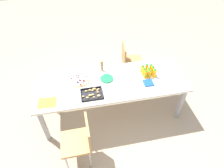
% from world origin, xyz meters
% --- Properties ---
extents(ground_plane, '(12.00, 12.00, 0.00)m').
position_xyz_m(ground_plane, '(0.00, 0.00, 0.00)').
color(ground_plane, tan).
extents(party_table, '(2.38, 0.85, 0.74)m').
position_xyz_m(party_table, '(0.00, 0.00, 0.68)').
color(party_table, silver).
rests_on(party_table, ground_plane).
extents(chair_near_left, '(0.43, 0.43, 0.83)m').
position_xyz_m(chair_near_left, '(-0.52, -0.82, 0.50)').
color(chair_near_left, '#B7844C').
rests_on(chair_near_left, ground_plane).
extents(chair_far_right, '(0.41, 0.41, 0.83)m').
position_xyz_m(chair_far_right, '(0.58, 0.77, 0.50)').
color(chair_far_right, '#B7844C').
rests_on(chair_far_right, ground_plane).
extents(juice_bottle_0, '(0.06, 0.06, 0.14)m').
position_xyz_m(juice_bottle_0, '(-0.69, -0.14, 0.81)').
color(juice_bottle_0, '#FAAC14').
rests_on(juice_bottle_0, party_table).
extents(juice_bottle_1, '(0.05, 0.05, 0.15)m').
position_xyz_m(juice_bottle_1, '(-0.62, -0.14, 0.81)').
color(juice_bottle_1, '#FAAB14').
rests_on(juice_bottle_1, party_table).
extents(juice_bottle_2, '(0.06, 0.06, 0.13)m').
position_xyz_m(juice_bottle_2, '(-0.54, -0.14, 0.80)').
color(juice_bottle_2, '#F9AC14').
rests_on(juice_bottle_2, party_table).
extents(juice_bottle_3, '(0.06, 0.06, 0.15)m').
position_xyz_m(juice_bottle_3, '(-0.69, -0.06, 0.81)').
color(juice_bottle_3, '#FAAF14').
rests_on(juice_bottle_3, party_table).
extents(juice_bottle_4, '(0.05, 0.05, 0.13)m').
position_xyz_m(juice_bottle_4, '(-0.62, -0.06, 0.80)').
color(juice_bottle_4, '#FAAF14').
rests_on(juice_bottle_4, party_table).
extents(juice_bottle_5, '(0.06, 0.06, 0.14)m').
position_xyz_m(juice_bottle_5, '(-0.54, -0.06, 0.81)').
color(juice_bottle_5, '#F9AC14').
rests_on(juice_bottle_5, party_table).
extents(juice_bottle_6, '(0.06, 0.06, 0.15)m').
position_xyz_m(juice_bottle_6, '(-0.70, 0.01, 0.81)').
color(juice_bottle_6, '#F9AC14').
rests_on(juice_bottle_6, party_table).
extents(juice_bottle_7, '(0.06, 0.06, 0.15)m').
position_xyz_m(juice_bottle_7, '(-0.61, 0.01, 0.81)').
color(juice_bottle_7, '#F9AE14').
rests_on(juice_bottle_7, party_table).
extents(juice_bottle_8, '(0.05, 0.05, 0.14)m').
position_xyz_m(juice_bottle_8, '(-0.55, 0.01, 0.81)').
color(juice_bottle_8, '#FAAD14').
rests_on(juice_bottle_8, party_table).
extents(fruit_pizza, '(0.33, 0.33, 0.05)m').
position_xyz_m(fruit_pizza, '(0.49, -0.14, 0.76)').
color(fruit_pizza, tan).
rests_on(fruit_pizza, party_table).
extents(snack_tray, '(0.32, 0.25, 0.04)m').
position_xyz_m(snack_tray, '(0.33, 0.21, 0.76)').
color(snack_tray, black).
rests_on(snack_tray, party_table).
extents(plate_stack, '(0.21, 0.21, 0.02)m').
position_xyz_m(plate_stack, '(0.06, -0.08, 0.75)').
color(plate_stack, '#1E8C4C').
rests_on(plate_stack, party_table).
extents(napkin_stack, '(0.15, 0.15, 0.02)m').
position_xyz_m(napkin_stack, '(-0.56, 0.15, 0.75)').
color(napkin_stack, '#194CA5').
rests_on(napkin_stack, party_table).
extents(cardboard_tube, '(0.04, 0.04, 0.20)m').
position_xyz_m(cardboard_tube, '(0.10, -0.31, 0.84)').
color(cardboard_tube, '#9E7A56').
rests_on(cardboard_tube, party_table).
extents(paper_folder, '(0.27, 0.22, 0.01)m').
position_xyz_m(paper_folder, '(0.98, 0.25, 0.75)').
color(paper_folder, yellow).
rests_on(paper_folder, party_table).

